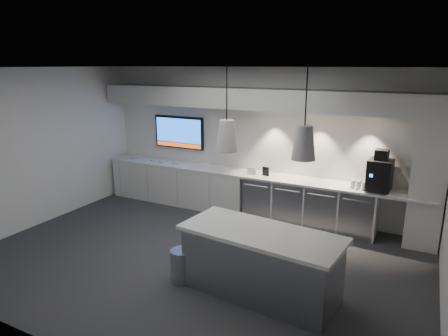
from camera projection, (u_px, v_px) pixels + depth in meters
The scene contains 27 objects.
floor at pixel (197, 258), 6.46m from camera, with size 7.00×7.00×0.00m, color #303033.
ceiling at pixel (193, 68), 5.70m from camera, with size 7.00×7.00×0.00m, color black.
wall_back at pixel (258, 142), 8.24m from camera, with size 7.00×7.00×0.00m, color white.
wall_front at pixel (63, 226), 3.93m from camera, with size 7.00×7.00×0.00m, color white.
wall_left at pixel (38, 148), 7.63m from camera, with size 7.00×7.00×0.00m, color white.
back_counter at pixel (251, 174), 8.11m from camera, with size 6.80×0.65×0.04m, color white.
left_base_cabinets at pixel (179, 184), 9.00m from camera, with size 3.30×0.63×0.86m, color silver.
fridge_unit_a at pixel (262, 197), 8.12m from camera, with size 0.60×0.61×0.85m, color #93959B.
fridge_unit_b at pixel (292, 202), 7.84m from camera, with size 0.60×0.61×0.85m, color #93959B.
fridge_unit_c at pixel (324, 207), 7.56m from camera, with size 0.60×0.61×0.85m, color #93959B.
fridge_unit_d at pixel (358, 212), 7.28m from camera, with size 0.60×0.61×0.85m, color #93959B.
backsplash at pixel (315, 145), 7.67m from camera, with size 4.60×0.03×1.30m, color silver.
soffit at pixel (253, 99), 7.75m from camera, with size 6.90×0.60×0.40m, color silver.
column at pixel (429, 173), 6.61m from camera, with size 0.55×0.55×2.60m, color silver.
wall_tv at pixel (179, 132), 9.01m from camera, with size 1.25×0.07×0.72m.
island at pixel (260, 263), 5.37m from camera, with size 2.24×1.14×0.91m.
bin at pixel (182, 265), 5.75m from camera, with size 0.34×0.34×0.48m, color #93959B.
coffee_machine at pixel (380, 173), 6.98m from camera, with size 0.42×0.58×0.72m.
sign_black at pixel (266, 171), 7.91m from camera, with size 0.14×0.02×0.18m, color black.
sign_white at pixel (252, 171), 8.00m from camera, with size 0.18×0.02×0.14m, color white.
cup_cluster at pixel (359, 185), 7.09m from camera, with size 0.27×0.17×0.15m, color white, non-canonical shape.
tray_a at pixel (134, 158), 9.36m from camera, with size 0.16×0.16×0.03m, color #B1B1B1.
tray_b at pixel (155, 160), 9.16m from camera, with size 0.16×0.16×0.03m, color #B1B1B1.
tray_c at pixel (163, 162), 9.02m from camera, with size 0.16×0.16×0.03m, color #B1B1B1.
tray_d at pixel (177, 163), 8.89m from camera, with size 0.16×0.16×0.03m, color #B1B1B1.
pendant_left at pixel (227, 136), 5.17m from camera, with size 0.29×0.29×1.11m.
pendant_right at pixel (304, 142), 4.72m from camera, with size 0.29×0.29×1.11m.
Camera 1 is at (3.08, -5.03, 3.05)m, focal length 32.00 mm.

